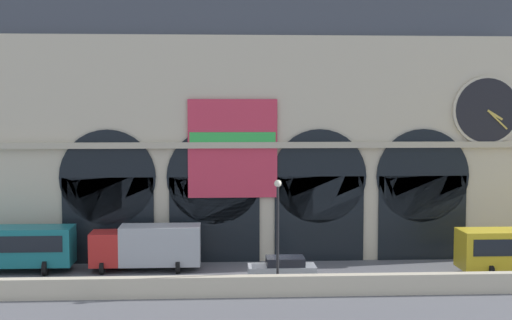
# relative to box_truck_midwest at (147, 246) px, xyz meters

# --- Properties ---
(ground_plane) EXTENTS (200.00, 200.00, 0.00)m
(ground_plane) POSITION_rel_box_truck_midwest_xyz_m (8.46, -2.55, -1.70)
(ground_plane) COLOR slate
(quay_parapet_wall) EXTENTS (90.00, 0.70, 1.24)m
(quay_parapet_wall) POSITION_rel_box_truck_midwest_xyz_m (8.46, -7.06, -1.08)
(quay_parapet_wall) COLOR beige
(quay_parapet_wall) RESTS_ON ground
(station_building) EXTENTS (39.76, 4.70, 20.92)m
(station_building) POSITION_rel_box_truck_midwest_xyz_m (8.49, 4.60, 8.39)
(station_building) COLOR beige
(station_building) RESTS_ON ground
(box_truck_midwest) EXTENTS (7.50, 2.91, 3.12)m
(box_truck_midwest) POSITION_rel_box_truck_midwest_xyz_m (0.00, 0.00, 0.00)
(box_truck_midwest) COLOR red
(box_truck_midwest) RESTS_ON ground
(car_center) EXTENTS (4.40, 2.22, 1.55)m
(car_center) POSITION_rel_box_truck_midwest_xyz_m (9.07, -3.38, -0.90)
(car_center) COLOR #ADB2B7
(car_center) RESTS_ON ground
(street_lamp_quayside) EXTENTS (0.44, 0.44, 6.90)m
(street_lamp_quayside) POSITION_rel_box_truck_midwest_xyz_m (8.49, -6.26, 2.71)
(street_lamp_quayside) COLOR black
(street_lamp_quayside) RESTS_ON ground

